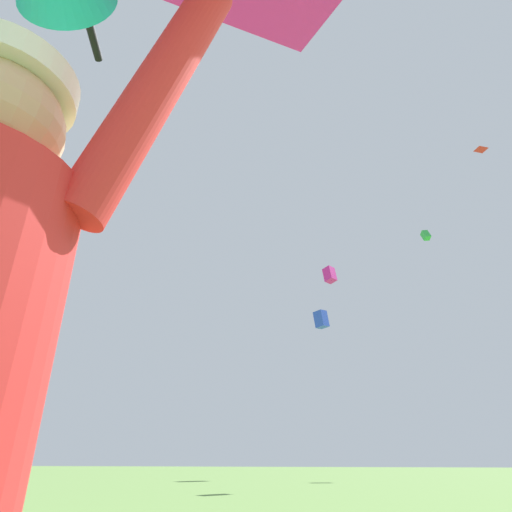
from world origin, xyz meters
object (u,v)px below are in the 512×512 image
distant_kite_green_overhead_distant (426,235)px  distant_kite_red_mid_right (481,149)px  distant_kite_blue_high_left (321,319)px  distant_kite_magenta_far_center (330,275)px

distant_kite_green_overhead_distant → distant_kite_red_mid_right: distant_kite_green_overhead_distant is taller
distant_kite_red_mid_right → distant_kite_blue_high_left: bearing=-172.6°
distant_kite_green_overhead_distant → distant_kite_blue_high_left: size_ratio=1.22×
distant_kite_green_overhead_distant → distant_kite_magenta_far_center: distant_kite_green_overhead_distant is taller
distant_kite_blue_high_left → distant_kite_red_mid_right: (8.78, 1.14, 9.00)m
distant_kite_magenta_far_center → distant_kite_blue_high_left: 14.23m
distant_kite_magenta_far_center → distant_kite_blue_high_left: size_ratio=1.60×
distant_kite_magenta_far_center → distant_kite_blue_high_left: bearing=-92.9°
distant_kite_green_overhead_distant → distant_kite_blue_high_left: 20.07m
distant_kite_green_overhead_distant → distant_kite_red_mid_right: 13.40m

